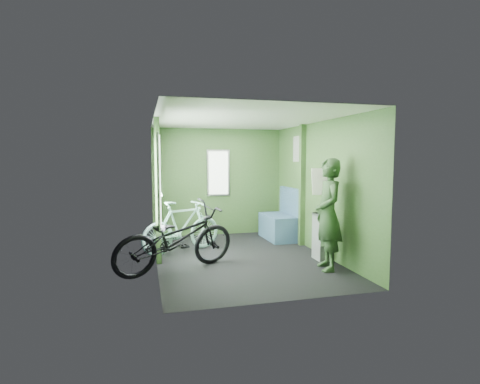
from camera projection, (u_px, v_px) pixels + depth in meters
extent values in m
plane|color=black|center=(241.00, 257.00, 6.30)|extent=(4.00, 4.00, 0.00)
cube|color=silver|center=(242.00, 119.00, 6.09)|extent=(2.80, 4.00, 0.02)
cube|color=#345327|center=(218.00, 182.00, 8.12)|extent=(2.80, 0.02, 2.30)
cube|color=#345327|center=(286.00, 204.00, 4.27)|extent=(2.80, 0.02, 2.30)
cube|color=#345327|center=(155.00, 191.00, 5.85)|extent=(0.02, 4.00, 2.30)
cube|color=#345327|center=(319.00, 188.00, 6.55)|extent=(0.02, 4.00, 2.30)
cube|color=#345327|center=(158.00, 191.00, 5.86)|extent=(0.08, 0.12, 2.30)
cube|color=silver|center=(159.00, 181.00, 5.31)|extent=(0.02, 0.56, 1.34)
cube|color=silver|center=(157.00, 177.00, 6.37)|extent=(0.02, 0.56, 1.34)
cube|color=white|center=(159.00, 143.00, 5.26)|extent=(0.00, 0.12, 0.12)
cube|color=white|center=(156.00, 146.00, 6.32)|extent=(0.00, 0.12, 0.12)
cylinder|color=silver|center=(162.00, 194.00, 5.88)|extent=(0.03, 0.40, 0.03)
cube|color=#345327|center=(302.00, 185.00, 7.11)|extent=(0.10, 0.10, 2.30)
cube|color=white|center=(298.00, 149.00, 7.34)|extent=(0.02, 0.40, 0.50)
cube|color=silver|center=(218.00, 173.00, 8.06)|extent=(0.50, 0.02, 1.00)
imported|color=black|center=(177.00, 272.00, 5.50)|extent=(2.09, 1.51, 1.11)
imported|color=#90CBBC|center=(182.00, 252.00, 6.65)|extent=(1.60, 1.07, 0.95)
imported|color=#2D4927|center=(328.00, 214.00, 5.56)|extent=(0.49, 0.67, 1.67)
cube|color=silver|center=(322.00, 182.00, 5.82)|extent=(0.35, 0.18, 0.41)
cube|color=slate|center=(322.00, 236.00, 6.15)|extent=(0.23, 0.32, 0.77)
cube|color=navy|center=(279.00, 227.00, 7.73)|extent=(0.57, 1.01, 0.50)
cube|color=navy|center=(290.00, 201.00, 7.74)|extent=(0.08, 1.00, 0.56)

